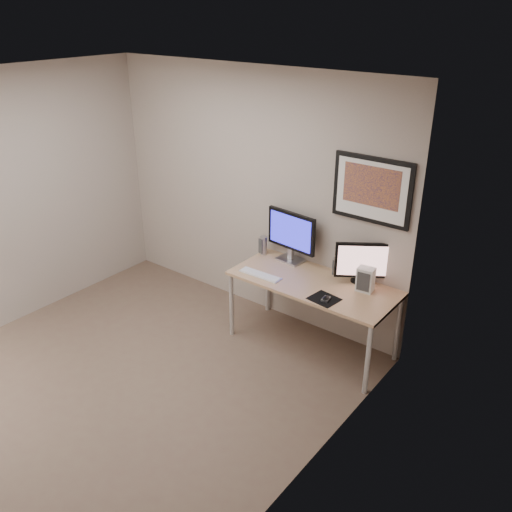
% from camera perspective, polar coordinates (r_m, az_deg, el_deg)
% --- Properties ---
extents(floor, '(3.60, 3.60, 0.00)m').
position_cam_1_polar(floor, '(5.24, -12.09, -12.14)').
color(floor, brown).
rests_on(floor, ground).
extents(room, '(3.60, 3.60, 3.60)m').
position_cam_1_polar(room, '(4.72, -9.80, 6.52)').
color(room, white).
rests_on(room, ground).
extents(desk, '(1.60, 0.70, 0.73)m').
position_cam_1_polar(desk, '(5.18, 6.04, -3.36)').
color(desk, '#A16F4E').
rests_on(desk, floor).
extents(framed_art, '(0.75, 0.04, 0.60)m').
position_cam_1_polar(framed_art, '(4.92, 12.10, 6.81)').
color(framed_art, black).
rests_on(framed_art, room).
extents(monitor_large, '(0.58, 0.21, 0.52)m').
position_cam_1_polar(monitor_large, '(5.41, 3.73, 2.28)').
color(monitor_large, '#A4A4A9').
rests_on(monitor_large, desk).
extents(monitor_tv, '(0.45, 0.32, 0.41)m').
position_cam_1_polar(monitor_tv, '(5.08, 11.23, -0.65)').
color(monitor_tv, black).
rests_on(monitor_tv, desk).
extents(speaker_left, '(0.09, 0.09, 0.19)m').
position_cam_1_polar(speaker_left, '(5.64, 0.79, 1.14)').
color(speaker_left, '#A4A4A9').
rests_on(speaker_left, desk).
extents(speaker_right, '(0.07, 0.07, 0.18)m').
position_cam_1_polar(speaker_right, '(5.25, 8.51, -1.12)').
color(speaker_right, '#A4A4A9').
rests_on(speaker_right, desk).
extents(keyboard, '(0.44, 0.13, 0.02)m').
position_cam_1_polar(keyboard, '(5.23, 0.44, -1.97)').
color(keyboard, silver).
rests_on(keyboard, desk).
extents(mousepad, '(0.28, 0.25, 0.00)m').
position_cam_1_polar(mousepad, '(4.87, 7.19, -4.51)').
color(mousepad, black).
rests_on(mousepad, desk).
extents(mouse, '(0.07, 0.10, 0.03)m').
position_cam_1_polar(mouse, '(4.84, 7.38, -4.44)').
color(mouse, black).
rests_on(mouse, mousepad).
extents(fan_unit, '(0.16, 0.13, 0.23)m').
position_cam_1_polar(fan_unit, '(5.01, 11.45, -2.44)').
color(fan_unit, silver).
rests_on(fan_unit, desk).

